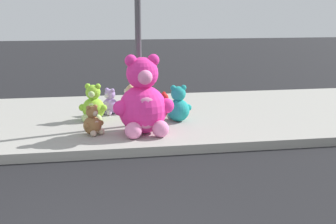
# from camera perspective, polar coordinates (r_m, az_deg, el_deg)

# --- Properties ---
(sidewalk) EXTENTS (28.00, 4.40, 0.15)m
(sidewalk) POSITION_cam_1_polar(r_m,az_deg,el_deg) (9.12, -10.39, -1.07)
(sidewalk) COLOR #9E9B93
(sidewalk) RESTS_ON ground_plane
(sign_pole) EXTENTS (0.56, 0.11, 3.20)m
(sign_pole) POSITION_cam_1_polar(r_m,az_deg,el_deg) (8.13, -3.72, 10.09)
(sign_pole) COLOR #4C4C51
(sign_pole) RESTS_ON sidewalk
(plush_pink_large) EXTENTS (1.03, 0.91, 1.33)m
(plush_pink_large) POSITION_cam_1_polar(r_m,az_deg,el_deg) (7.69, -3.09, 1.19)
(plush_pink_large) COLOR #F22D93
(plush_pink_large) RESTS_ON sidewalk
(plush_red) EXTENTS (0.33, 0.36, 0.47)m
(plush_red) POSITION_cam_1_polar(r_m,az_deg,el_deg) (9.01, -0.63, 0.70)
(plush_red) COLOR red
(plush_red) RESTS_ON sidewalk
(plush_tan) EXTENTS (0.41, 0.43, 0.58)m
(plush_tan) POSITION_cam_1_polar(r_m,az_deg,el_deg) (9.39, -4.65, 1.41)
(plush_tan) COLOR tan
(plush_tan) RESTS_ON sidewalk
(plush_teal) EXTENTS (0.53, 0.46, 0.68)m
(plush_teal) POSITION_cam_1_polar(r_m,az_deg,el_deg) (8.59, 1.26, 0.67)
(plush_teal) COLOR teal
(plush_teal) RESTS_ON sidewalk
(plush_lime) EXTENTS (0.52, 0.49, 0.69)m
(plush_lime) POSITION_cam_1_polar(r_m,az_deg,el_deg) (8.77, -9.22, 0.78)
(plush_lime) COLOR #8CD133
(plush_lime) RESTS_ON sidewalk
(plush_brown) EXTENTS (0.35, 0.36, 0.50)m
(plush_brown) POSITION_cam_1_polar(r_m,az_deg,el_deg) (7.78, -9.26, -1.32)
(plush_brown) COLOR olive
(plush_brown) RESTS_ON sidewalk
(plush_lavender) EXTENTS (0.37, 0.37, 0.52)m
(plush_lavender) POSITION_cam_1_polar(r_m,az_deg,el_deg) (9.25, -7.23, 1.02)
(plush_lavender) COLOR #B28CD8
(plush_lavender) RESTS_ON sidewalk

